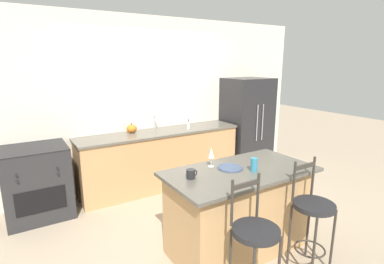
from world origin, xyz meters
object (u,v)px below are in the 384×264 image
Objects in this scene: bar_stool_near at (254,242)px; coffee_mug at (191,174)px; pumpkin_decoration at (132,129)px; wine_glass at (211,153)px; tumbler_cup at (254,165)px; refrigerator at (246,124)px; bar_stool_far at (312,215)px; soap_bottle at (188,125)px; dinner_plate at (230,168)px; oven_range at (37,182)px.

bar_stool_near is 9.32× the size of coffee_mug.
coffee_mug is at bearing -94.71° from pumpkin_decoration.
wine_glass reaches higher than tumbler_cup.
refrigerator is 2.93m from bar_stool_far.
coffee_mug is 0.67m from tumbler_cup.
wine_glass reaches higher than coffee_mug.
bar_stool_far is 2.50m from soap_bottle.
soap_bottle is (1.04, 1.78, 0.04)m from coffee_mug.
bar_stool_near is 0.88m from dinner_plate.
bar_stool_far is at bearing 2.73° from bar_stool_near.
wine_glass is 0.41m from coffee_mug.
coffee_mug is 2.05m from pumpkin_decoration.
oven_range is 2.55m from dinner_plate.
wine_glass is (0.19, 0.89, 0.49)m from bar_stool_near.
coffee_mug is 0.72× the size of soap_bottle.
bar_stool_near reaches higher than tumbler_cup.
pumpkin_decoration is (-0.19, 1.87, -0.07)m from wine_glass.
coffee_mug is at bearing -178.32° from dinner_plate.
tumbler_cup is 0.87× the size of pumpkin_decoration.
pumpkin_decoration is at bearing 175.38° from refrigerator.
wine_glass is 1.31× the size of pumpkin_decoration.
refrigerator reaches higher than pumpkin_decoration.
refrigerator is 1.56× the size of bar_stool_near.
coffee_mug is 2.06m from soap_bottle.
dinner_plate is at bearing -80.93° from pumpkin_decoration.
pumpkin_decoration is (-0.48, 2.22, 0.01)m from tumbler_cup.
bar_stool_far reaches higher than tumbler_cup.
tumbler_cup reaches higher than dinner_plate.
bar_stool_near is at bearing -61.88° from oven_range.
tumbler_cup is 1.99m from soap_bottle.
oven_range is 2.80m from tumbler_cup.
pumpkin_decoration reaches higher than tumbler_cup.
pumpkin_decoration is at bearing 95.71° from wine_glass.
coffee_mug is (-0.49, -0.01, 0.04)m from dinner_plate.
wine_glass reaches higher than pumpkin_decoration.
wine_glass is (1.57, -1.69, 0.59)m from oven_range.
dinner_plate is 1.61× the size of soap_bottle.
coffee_mug is 0.84× the size of tumbler_cup.
bar_stool_near is at bearing -77.20° from coffee_mug.
refrigerator is at bearing 0.10° from oven_range.
refrigerator is 2.20m from pumpkin_decoration.
dinner_plate is 1.24× the size of wine_glass.
wine_glass is 1.50× the size of tumbler_cup.
bar_stool_near is 1.00× the size of bar_stool_far.
dinner_plate is at bearing -107.23° from soap_bottle.
bar_stool_near reaches higher than pumpkin_decoration.
soap_bottle is (0.39, 1.95, 0.01)m from tumbler_cup.
wine_glass is 1.88m from pumpkin_decoration.
refrigerator is at bearing 40.19° from wine_glass.
pumpkin_decoration is (-0.32, 2.03, 0.07)m from dinner_plate.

